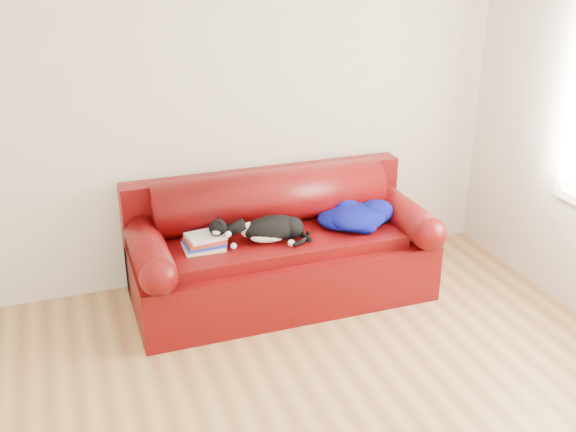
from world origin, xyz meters
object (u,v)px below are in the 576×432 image
Objects in this scene: sofa_base at (281,266)px; blanket at (357,215)px; cat at (272,229)px; book_stack at (204,242)px.

sofa_base is 3.18× the size of blanket.
cat is (-0.10, -0.09, 0.35)m from sofa_base.
blanket is at bearing 1.04° from book_stack.
sofa_base is at bearing 58.13° from cat.
sofa_base is 0.37m from cat.
book_stack is 0.47× the size of cat.
sofa_base is at bearing 176.41° from blanket.
book_stack is at bearing -174.31° from sofa_base.
blanket reaches higher than book_stack.
blanket is (0.56, -0.04, 0.34)m from sofa_base.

